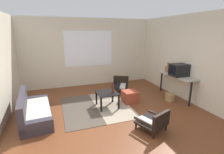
% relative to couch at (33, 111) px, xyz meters
% --- Properties ---
extents(ground_plane, '(7.80, 7.80, 0.00)m').
position_rel_couch_xyz_m(ground_plane, '(1.97, -0.60, -0.21)').
color(ground_plane, brown).
extents(far_wall_with_window, '(5.60, 0.13, 2.70)m').
position_rel_couch_xyz_m(far_wall_with_window, '(1.97, 2.46, 1.14)').
color(far_wall_with_window, beige).
rests_on(far_wall_with_window, ground).
extents(side_wall_right, '(0.12, 6.60, 2.70)m').
position_rel_couch_xyz_m(side_wall_right, '(4.63, -0.30, 1.14)').
color(side_wall_right, beige).
rests_on(side_wall_right, ground).
extents(area_rug, '(1.93, 2.12, 0.01)m').
position_rel_couch_xyz_m(area_rug, '(1.68, 0.15, -0.21)').
color(area_rug, '#4C4238').
rests_on(area_rug, ground).
extents(couch, '(0.84, 1.78, 0.69)m').
position_rel_couch_xyz_m(couch, '(0.00, 0.00, 0.00)').
color(couch, '#38333D').
rests_on(couch, ground).
extents(coffee_table, '(0.60, 0.61, 0.45)m').
position_rel_couch_xyz_m(coffee_table, '(1.99, 0.06, 0.16)').
color(coffee_table, black).
rests_on(coffee_table, ground).
extents(armchair_by_window, '(0.80, 0.83, 0.53)m').
position_rel_couch_xyz_m(armchair_by_window, '(2.88, 1.23, 0.04)').
color(armchair_by_window, black).
rests_on(armchair_by_window, ground).
extents(armchair_striped_foreground, '(0.72, 0.73, 0.51)m').
position_rel_couch_xyz_m(armchair_striped_foreground, '(2.59, -1.48, 0.02)').
color(armchair_striped_foreground, black).
rests_on(armchair_striped_foreground, ground).
extents(ottoman_orange, '(0.45, 0.45, 0.37)m').
position_rel_couch_xyz_m(ottoman_orange, '(2.77, 0.16, -0.03)').
color(ottoman_orange, '#993D28').
rests_on(ottoman_orange, ground).
extents(console_shelf, '(0.43, 1.56, 0.81)m').
position_rel_couch_xyz_m(console_shelf, '(4.34, 0.02, 0.51)').
color(console_shelf, '#B2AD9E').
rests_on(console_shelf, ground).
extents(crt_television, '(0.56, 0.42, 0.38)m').
position_rel_couch_xyz_m(crt_television, '(4.33, -0.15, 0.79)').
color(crt_television, black).
rests_on(crt_television, console_shelf).
extents(clay_vase, '(0.20, 0.20, 0.33)m').
position_rel_couch_xyz_m(clay_vase, '(4.34, 0.42, 0.71)').
color(clay_vase, '#935B38').
rests_on(clay_vase, console_shelf).
extents(glass_bottle, '(0.06, 0.06, 0.31)m').
position_rel_couch_xyz_m(glass_bottle, '(2.15, -0.01, 0.37)').
color(glass_bottle, '#5B2319').
rests_on(glass_bottle, coffee_table).
extents(wicker_basket, '(0.30, 0.30, 0.24)m').
position_rel_couch_xyz_m(wicker_basket, '(4.06, -0.16, -0.09)').
color(wicker_basket, '#9E7A4C').
rests_on(wicker_basket, ground).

